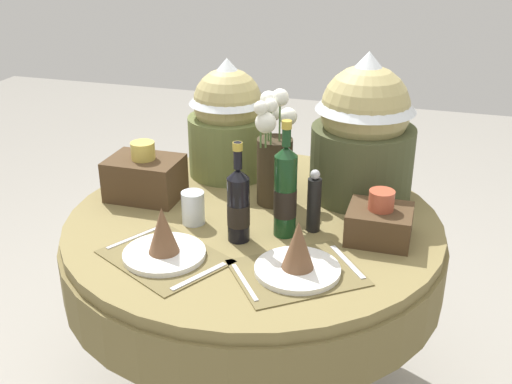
{
  "coord_description": "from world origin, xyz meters",
  "views": [
    {
      "loc": [
        0.53,
        -1.74,
        1.66
      ],
      "look_at": [
        0.0,
        0.03,
        0.83
      ],
      "focal_mm": 43.54,
      "sensor_mm": 36.0,
      "label": 1
    }
  ],
  "objects": [
    {
      "name": "flower_vase",
      "position": [
        0.03,
        0.14,
        0.93
      ],
      "size": [
        0.13,
        0.23,
        0.4
      ],
      "color": "#332819",
      "rests_on": "dining_table"
    },
    {
      "name": "woven_basket_side_right",
      "position": [
        0.41,
        -0.03,
        0.81
      ],
      "size": [
        0.19,
        0.17,
        0.16
      ],
      "color": "#47331E",
      "rests_on": "dining_table"
    },
    {
      "name": "tumbler_near_left",
      "position": [
        -0.17,
        -0.09,
        0.8
      ],
      "size": [
        0.07,
        0.07,
        0.11
      ],
      "primitive_type": "cylinder",
      "color": "silver",
      "rests_on": "dining_table"
    },
    {
      "name": "woven_basket_side_left",
      "position": [
        -0.41,
        0.05,
        0.83
      ],
      "size": [
        0.25,
        0.18,
        0.2
      ],
      "color": "#47331E",
      "rests_on": "dining_table"
    },
    {
      "name": "dining_table",
      "position": [
        0.0,
        0.0,
        0.61
      ],
      "size": [
        1.25,
        1.25,
        0.75
      ],
      "color": "olive",
      "rests_on": "ground"
    },
    {
      "name": "place_setting_left",
      "position": [
        -0.17,
        -0.32,
        0.8
      ],
      "size": [
        0.42,
        0.39,
        0.16
      ],
      "color": "brown",
      "rests_on": "dining_table"
    },
    {
      "name": "pepper_mill",
      "position": [
        0.2,
        -0.03,
        0.84
      ],
      "size": [
        0.04,
        0.04,
        0.2
      ],
      "color": "black",
      "rests_on": "dining_table"
    },
    {
      "name": "gift_tub_back_left",
      "position": [
        -0.2,
        0.34,
        0.98
      ],
      "size": [
        0.3,
        0.3,
        0.44
      ],
      "color": "olive",
      "rests_on": "dining_table"
    },
    {
      "name": "gift_tub_back_right",
      "position": [
        0.3,
        0.29,
        1.01
      ],
      "size": [
        0.35,
        0.35,
        0.51
      ],
      "color": "#474C2D",
      "rests_on": "dining_table"
    },
    {
      "name": "wine_bottle_left",
      "position": [
        0.13,
        -0.08,
        0.89
      ],
      "size": [
        0.07,
        0.07,
        0.37
      ],
      "color": "#143819",
      "rests_on": "dining_table"
    },
    {
      "name": "place_setting_right",
      "position": [
        0.22,
        -0.29,
        0.8
      ],
      "size": [
        0.43,
        0.41,
        0.16
      ],
      "color": "brown",
      "rests_on": "dining_table"
    },
    {
      "name": "wine_bottle_right",
      "position": [
        0.0,
        -0.15,
        0.87
      ],
      "size": [
        0.07,
        0.07,
        0.31
      ],
      "color": "black",
      "rests_on": "dining_table"
    }
  ]
}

